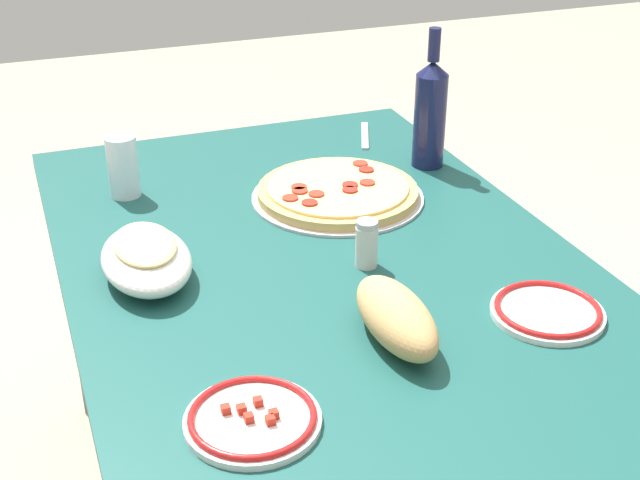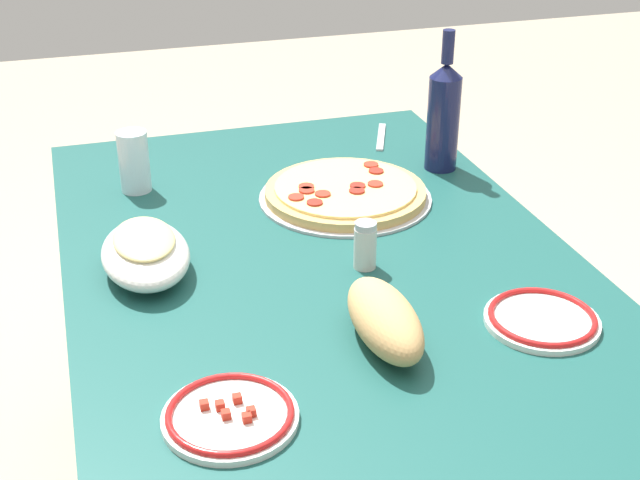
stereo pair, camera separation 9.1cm
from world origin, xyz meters
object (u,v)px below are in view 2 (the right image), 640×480
object	(u,v)px
pepperoni_pizza	(345,193)
baked_pasta_dish	(145,251)
side_plate_far	(542,319)
bread_loaf	(385,320)
spice_shaker	(365,245)
side_plate_near	(230,415)
wine_bottle	(443,114)
water_glass	(134,162)
dining_table	(320,306)

from	to	relation	value
pepperoni_pizza	baked_pasta_dish	distance (m)	0.46
baked_pasta_dish	side_plate_far	size ratio (longest dim) A/B	1.32
bread_loaf	spice_shaker	size ratio (longest dim) A/B	2.52
side_plate_near	bread_loaf	bearing A→B (deg)	113.37
wine_bottle	water_glass	distance (m)	0.66
baked_pasta_dish	water_glass	bearing A→B (deg)	176.60
side_plate_near	pepperoni_pizza	bearing A→B (deg)	149.43
bread_loaf	pepperoni_pizza	bearing A→B (deg)	168.34
water_glass	wine_bottle	bearing A→B (deg)	83.58
dining_table	side_plate_near	world-z (taller)	side_plate_near
water_glass	bread_loaf	world-z (taller)	water_glass
dining_table	bread_loaf	distance (m)	0.33
side_plate_far	wine_bottle	bearing A→B (deg)	171.01
pepperoni_pizza	bread_loaf	bearing A→B (deg)	-11.66
pepperoni_pizza	bread_loaf	xyz separation A→B (m)	(0.50, -0.10, 0.03)
pepperoni_pizza	spice_shaker	xyz separation A→B (m)	(0.28, -0.05, 0.03)
side_plate_far	spice_shaker	xyz separation A→B (m)	(-0.25, -0.21, 0.03)
wine_bottle	side_plate_near	distance (m)	0.95
side_plate_far	bread_loaf	bearing A→B (deg)	-94.89
bread_loaf	side_plate_near	bearing A→B (deg)	-66.63
pepperoni_pizza	spice_shaker	distance (m)	0.28
pepperoni_pizza	wine_bottle	xyz separation A→B (m)	(-0.09, 0.25, 0.11)
wine_bottle	baked_pasta_dish	bearing A→B (deg)	-67.58
pepperoni_pizza	wine_bottle	distance (m)	0.29
baked_pasta_dish	water_glass	xyz separation A→B (m)	(-0.35, 0.02, 0.02)
dining_table	baked_pasta_dish	world-z (taller)	baked_pasta_dish
dining_table	side_plate_far	world-z (taller)	side_plate_far
spice_shaker	side_plate_far	bearing A→B (deg)	39.48
dining_table	bread_loaf	world-z (taller)	bread_loaf
side_plate_near	bread_loaf	distance (m)	0.29
dining_table	baked_pasta_dish	size ratio (longest dim) A/B	5.64
wine_bottle	side_plate_far	xyz separation A→B (m)	(0.62, -0.10, -0.11)
dining_table	baked_pasta_dish	distance (m)	0.34
pepperoni_pizza	dining_table	bearing A→B (deg)	-29.05
water_glass	spice_shaker	bearing A→B (deg)	38.06
wine_bottle	bread_loaf	world-z (taller)	wine_bottle
side_plate_near	bread_loaf	size ratio (longest dim) A/B	0.84
water_glass	spice_shaker	distance (m)	0.56
pepperoni_pizza	water_glass	xyz separation A→B (m)	(-0.17, -0.40, 0.05)
dining_table	baked_pasta_dish	bearing A→B (deg)	-95.10
wine_bottle	side_plate_near	world-z (taller)	wine_bottle
bread_loaf	baked_pasta_dish	bearing A→B (deg)	-135.28
side_plate_far	dining_table	bearing A→B (deg)	-139.56
dining_table	wine_bottle	bearing A→B (deg)	129.69
baked_pasta_dish	side_plate_near	bearing A→B (deg)	7.61
wine_bottle	water_glass	world-z (taller)	wine_bottle
pepperoni_pizza	wine_bottle	world-z (taller)	wine_bottle
pepperoni_pizza	side_plate_far	bearing A→B (deg)	16.15
pepperoni_pizza	spice_shaker	world-z (taller)	spice_shaker
dining_table	side_plate_far	size ratio (longest dim) A/B	7.46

